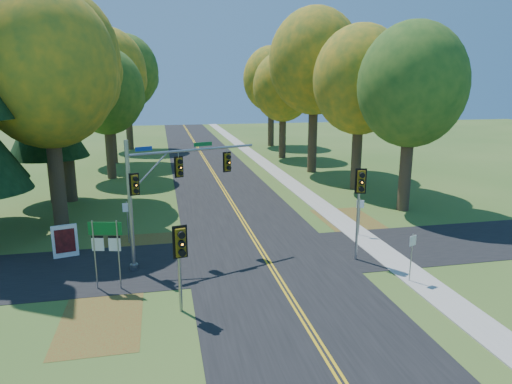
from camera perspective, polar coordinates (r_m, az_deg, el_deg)
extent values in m
plane|color=#35581F|center=(21.92, 2.31, -9.96)|extent=(160.00, 160.00, 0.00)
cube|color=black|center=(21.91, 2.31, -9.94)|extent=(8.00, 160.00, 0.02)
cube|color=black|center=(23.71, 1.12, -8.07)|extent=(60.00, 6.00, 0.02)
cube|color=gold|center=(21.89, 2.05, -9.93)|extent=(0.10, 160.00, 0.01)
cube|color=gold|center=(21.93, 2.56, -9.88)|extent=(0.10, 160.00, 0.01)
cube|color=#9E998E|center=(24.08, 16.92, -8.28)|extent=(1.60, 160.00, 0.06)
cube|color=brown|center=(25.10, -14.69, -7.29)|extent=(4.00, 6.00, 0.00)
cube|color=brown|center=(29.40, 12.39, -4.08)|extent=(3.50, 8.00, 0.00)
cube|color=brown|center=(18.81, -18.78, -14.87)|extent=(3.00, 5.00, 0.00)
cylinder|color=#38281C|center=(29.93, -23.66, 2.06)|extent=(0.86, 0.86, 6.75)
ellipsoid|color=gold|center=(29.46, -24.81, 13.90)|extent=(8.00, 8.00, 9.20)
sphere|color=gold|center=(30.34, -21.15, 12.66)|extent=(4.80, 4.80, 4.80)
sphere|color=gold|center=(29.05, -28.10, 15.18)|extent=(4.40, 4.40, 4.40)
cylinder|color=#38281C|center=(33.14, 18.20, 2.93)|extent=(0.83, 0.83, 6.08)
ellipsoid|color=#547323|center=(32.65, 18.93, 12.56)|extent=(7.20, 7.20, 8.28)
sphere|color=#547323|center=(34.33, 20.02, 11.28)|extent=(4.32, 4.32, 4.32)
sphere|color=#547323|center=(31.41, 17.67, 13.96)|extent=(3.96, 3.96, 3.96)
cylinder|color=#38281C|center=(36.68, -22.53, 4.61)|extent=(0.89, 0.89, 7.42)
ellipsoid|color=gold|center=(36.38, -23.51, 15.11)|extent=(8.60, 8.60, 9.89)
sphere|color=gold|center=(37.34, -20.33, 13.98)|extent=(5.16, 5.16, 5.16)
sphere|color=gold|center=(35.90, -26.36, 16.26)|extent=(4.73, 4.73, 4.73)
cylinder|color=#38281C|center=(38.82, 12.47, 4.91)|extent=(0.84, 0.84, 6.30)
ellipsoid|color=gold|center=(38.42, 12.92, 13.51)|extent=(7.60, 7.60, 8.74)
sphere|color=gold|center=(40.10, 14.19, 12.34)|extent=(4.56, 4.56, 4.56)
sphere|color=gold|center=(37.20, 11.56, 14.76)|extent=(4.18, 4.18, 4.18)
cylinder|color=#38281C|center=(44.52, -17.78, 5.21)|extent=(0.81, 0.81, 5.62)
ellipsoid|color=#547323|center=(44.14, -18.27, 11.89)|extent=(6.80, 6.80, 7.82)
sphere|color=#547323|center=(45.05, -16.32, 11.17)|extent=(4.08, 4.08, 4.08)
sphere|color=#547323|center=(43.60, -20.02, 12.64)|extent=(3.74, 3.74, 3.74)
cylinder|color=#38281C|center=(45.81, 7.09, 7.24)|extent=(0.90, 0.90, 7.65)
ellipsoid|color=gold|center=(45.60, 7.35, 15.90)|extent=(8.80, 8.80, 10.12)
sphere|color=gold|center=(47.40, 8.86, 14.69)|extent=(5.28, 5.28, 5.28)
sphere|color=gold|center=(44.33, 5.81, 17.15)|extent=(4.84, 4.84, 4.84)
cylinder|color=#38281C|center=(53.10, -17.58, 7.20)|extent=(0.87, 0.87, 6.98)
ellipsoid|color=gold|center=(52.86, -18.08, 14.06)|extent=(8.20, 8.20, 9.43)
sphere|color=gold|center=(53.94, -16.10, 13.29)|extent=(4.92, 4.92, 4.92)
sphere|color=gold|center=(52.23, -19.86, 14.84)|extent=(4.51, 4.51, 4.51)
cylinder|color=#38281C|center=(54.48, 3.33, 7.35)|extent=(0.82, 0.82, 5.85)
ellipsoid|color=gold|center=(54.18, 3.41, 13.01)|extent=(7.00, 7.00, 8.05)
sphere|color=gold|center=(55.58, 4.53, 12.28)|extent=(4.20, 4.20, 4.20)
sphere|color=gold|center=(53.19, 2.31, 13.77)|extent=(3.85, 3.85, 3.85)
cylinder|color=#38281C|center=(63.82, -15.60, 8.38)|extent=(0.88, 0.88, 7.20)
ellipsoid|color=#547323|center=(63.63, -15.98, 14.25)|extent=(8.40, 8.40, 9.66)
sphere|color=#547323|center=(64.79, -14.33, 13.58)|extent=(5.04, 5.04, 5.04)
sphere|color=#547323|center=(62.93, -17.46, 14.94)|extent=(4.62, 4.62, 4.62)
cylinder|color=#38281C|center=(65.07, 1.88, 8.65)|extent=(0.85, 0.85, 6.53)
ellipsoid|color=gold|center=(64.84, 1.92, 13.94)|extent=(7.80, 7.80, 8.97)
sphere|color=gold|center=(66.36, 3.02, 13.24)|extent=(4.68, 4.68, 4.68)
sphere|color=gold|center=(63.78, 0.87, 14.65)|extent=(4.29, 4.29, 4.29)
cylinder|color=#38281C|center=(37.05, -24.13, 1.38)|extent=(0.50, 0.50, 3.42)
cone|color=black|center=(36.47, -24.80, 8.21)|extent=(5.60, 5.60, 5.45)
cone|color=black|center=(36.41, -25.41, 14.31)|extent=(4.57, 4.57, 5.45)
cone|color=black|center=(36.76, -26.06, 20.36)|extent=(3.55, 3.55, 5.45)
cylinder|color=gray|center=(21.97, -15.45, -1.79)|extent=(0.20, 0.20, 6.23)
cylinder|color=gray|center=(22.91, -14.98, -9.00)|extent=(0.39, 0.39, 0.27)
cylinder|color=gray|center=(22.66, -7.74, 5.23)|extent=(6.28, 2.48, 0.12)
cylinder|color=gray|center=(21.93, -13.26, 2.37)|extent=(1.91, 0.79, 1.84)
cylinder|color=gray|center=(22.34, -9.70, 4.63)|extent=(0.04, 0.04, 0.32)
cube|color=#72590C|center=(22.44, -9.64, 3.11)|extent=(0.38, 0.36, 0.89)
cube|color=black|center=(22.44, -9.64, 3.11)|extent=(0.44, 0.19, 1.05)
sphere|color=orange|center=(22.25, -9.43, 3.03)|extent=(0.16, 0.16, 0.16)
cylinder|color=black|center=(22.21, -9.46, 3.75)|extent=(0.25, 0.21, 0.21)
cylinder|color=black|center=(22.25, -9.43, 3.03)|extent=(0.25, 0.21, 0.21)
cylinder|color=black|center=(22.31, -9.40, 2.31)|extent=(0.25, 0.21, 0.21)
cylinder|color=gray|center=(23.49, -3.68, 5.23)|extent=(0.04, 0.04, 0.32)
cube|color=#72590C|center=(23.59, -3.66, 3.77)|extent=(0.38, 0.36, 0.89)
cube|color=black|center=(23.59, -3.66, 3.77)|extent=(0.44, 0.19, 1.05)
sphere|color=orange|center=(23.41, -3.42, 3.70)|extent=(0.16, 0.16, 0.16)
cylinder|color=black|center=(23.37, -3.43, 4.39)|extent=(0.25, 0.21, 0.21)
cylinder|color=black|center=(23.41, -3.42, 3.70)|extent=(0.25, 0.21, 0.21)
cylinder|color=black|center=(23.46, -3.41, 3.02)|extent=(0.25, 0.21, 0.21)
cube|color=#72590C|center=(21.66, -14.96, 0.93)|extent=(0.38, 0.36, 0.89)
cube|color=black|center=(21.66, -14.96, 0.93)|extent=(0.44, 0.19, 1.05)
sphere|color=orange|center=(21.47, -14.79, 0.83)|extent=(0.16, 0.16, 0.16)
cylinder|color=black|center=(21.41, -14.83, 1.58)|extent=(0.25, 0.21, 0.21)
cylinder|color=black|center=(21.47, -14.79, 0.83)|extent=(0.25, 0.21, 0.21)
cylinder|color=black|center=(21.53, -14.74, 0.09)|extent=(0.25, 0.21, 0.21)
cube|color=navy|center=(21.69, -13.86, 5.27)|extent=(0.76, 0.32, 0.20)
cube|color=#0C5926|center=(22.83, -6.64, 5.96)|extent=(0.93, 0.38, 0.20)
cylinder|color=#9A9CA3|center=(23.17, 12.60, -2.88)|extent=(0.13, 0.13, 4.64)
cube|color=#72590C|center=(22.52, 12.96, 1.34)|extent=(0.42, 0.39, 1.06)
cube|color=black|center=(22.52, 12.96, 1.34)|extent=(0.54, 0.15, 1.25)
sphere|color=orange|center=(22.28, 13.09, 1.21)|extent=(0.19, 0.19, 0.19)
cylinder|color=black|center=(22.22, 13.13, 2.06)|extent=(0.28, 0.22, 0.25)
cylinder|color=black|center=(22.28, 13.09, 1.21)|extent=(0.28, 0.22, 0.25)
cylinder|color=black|center=(22.36, 13.04, 0.36)|extent=(0.28, 0.22, 0.25)
cylinder|color=#92949A|center=(17.99, -9.53, -9.52)|extent=(0.13, 0.13, 3.48)
cube|color=#72590C|center=(17.34, -9.48, -6.16)|extent=(0.43, 0.40, 1.09)
cube|color=black|center=(17.34, -9.48, -6.16)|extent=(0.56, 0.15, 1.28)
sphere|color=orange|center=(17.11, -9.27, -6.43)|extent=(0.20, 0.20, 0.20)
cylinder|color=black|center=(17.00, -9.31, -5.32)|extent=(0.29, 0.23, 0.26)
cylinder|color=black|center=(17.11, -9.27, -6.43)|extent=(0.29, 0.23, 0.26)
cylinder|color=black|center=(17.24, -9.22, -7.51)|extent=(0.29, 0.23, 0.26)
cylinder|color=gray|center=(20.87, -19.50, -7.43)|extent=(0.06, 0.06, 3.09)
cylinder|color=gray|center=(20.53, -16.78, -7.57)|extent=(0.06, 0.06, 3.09)
cube|color=#0C591F|center=(20.34, -18.37, -4.35)|extent=(1.41, 0.37, 0.57)
cube|color=silver|center=(20.34, -18.37, -4.35)|extent=(1.21, 0.28, 0.08)
cube|color=silver|center=(20.69, -19.17, -6.22)|extent=(0.51, 0.16, 0.57)
cube|color=black|center=(20.58, -19.24, -5.33)|extent=(0.50, 0.12, 0.10)
cube|color=silver|center=(20.45, -17.26, -6.30)|extent=(0.51, 0.16, 0.57)
cube|color=black|center=(20.34, -17.33, -5.40)|extent=(0.50, 0.12, 0.10)
cube|color=white|center=(25.33, -22.76, -5.69)|extent=(1.24, 0.46, 1.71)
cube|color=maroon|center=(25.22, -22.76, -5.66)|extent=(0.93, 0.25, 1.24)
cube|color=white|center=(25.55, -23.69, -7.32)|extent=(0.09, 0.09, 0.29)
cube|color=white|center=(25.58, -21.55, -7.09)|extent=(0.09, 0.09, 0.29)
cylinder|color=gray|center=(27.19, 12.81, -3.11)|extent=(0.05, 0.05, 2.22)
cube|color=white|center=(26.96, 12.91, -1.47)|extent=(0.42, 0.14, 0.45)
cylinder|color=gray|center=(21.62, 18.81, -7.82)|extent=(0.05, 0.05, 2.26)
cube|color=silver|center=(21.33, 19.02, -5.77)|extent=(0.41, 0.20, 0.46)
cylinder|color=gray|center=(26.23, -15.73, -3.70)|extent=(0.05, 0.05, 2.40)
cube|color=white|center=(25.97, -15.85, -1.87)|extent=(0.46, 0.05, 0.49)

